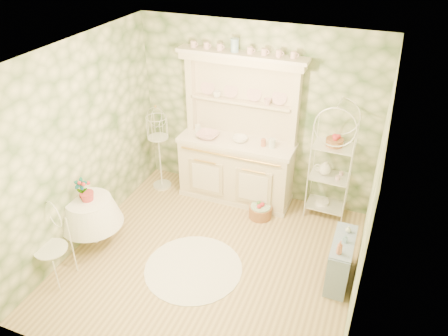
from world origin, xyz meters
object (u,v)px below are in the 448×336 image
(bakers_rack, at_px, (332,158))
(birdcage_stand, at_px, (159,148))
(round_table, at_px, (92,220))
(cafe_chair, at_px, (51,248))
(side_shelf, at_px, (341,260))
(floor_basket, at_px, (260,210))
(kitchen_dresser, at_px, (237,132))

(bakers_rack, relative_size, birdcage_stand, 1.32)
(birdcage_stand, bearing_deg, bakers_rack, 5.41)
(round_table, bearing_deg, cafe_chair, -94.48)
(side_shelf, relative_size, round_table, 0.93)
(side_shelf, distance_m, cafe_chair, 3.51)
(bakers_rack, relative_size, cafe_chair, 2.07)
(side_shelf, xyz_separation_m, cafe_chair, (-3.28, -1.24, 0.16))
(bakers_rack, bearing_deg, cafe_chair, -136.44)
(floor_basket, bearing_deg, bakers_rack, 27.22)
(side_shelf, xyz_separation_m, birdcage_stand, (-3.05, 1.07, 0.42))
(bakers_rack, height_order, floor_basket, bakers_rack)
(bakers_rack, height_order, round_table, bakers_rack)
(round_table, distance_m, birdcage_stand, 1.63)
(floor_basket, bearing_deg, kitchen_dresser, 145.40)
(cafe_chair, xyz_separation_m, floor_basket, (2.01, 2.11, -0.34))
(kitchen_dresser, bearing_deg, cafe_chair, -120.95)
(kitchen_dresser, height_order, side_shelf, kitchen_dresser)
(bakers_rack, height_order, side_shelf, bakers_rack)
(cafe_chair, xyz_separation_m, birdcage_stand, (0.24, 2.31, 0.26))
(side_shelf, bearing_deg, kitchen_dresser, 140.81)
(side_shelf, height_order, floor_basket, side_shelf)
(side_shelf, distance_m, floor_basket, 1.55)
(bakers_rack, relative_size, floor_basket, 5.12)
(side_shelf, distance_m, birdcage_stand, 3.25)
(birdcage_stand, bearing_deg, cafe_chair, -95.93)
(side_shelf, xyz_separation_m, floor_basket, (-1.28, 0.86, -0.19))
(bakers_rack, bearing_deg, kitchen_dresser, -174.37)
(cafe_chair, height_order, floor_basket, cafe_chair)
(round_table, xyz_separation_m, floor_basket, (1.95, 1.38, -0.26))
(bakers_rack, bearing_deg, round_table, -145.01)
(bakers_rack, distance_m, birdcage_stand, 2.67)
(kitchen_dresser, relative_size, side_shelf, 3.20)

